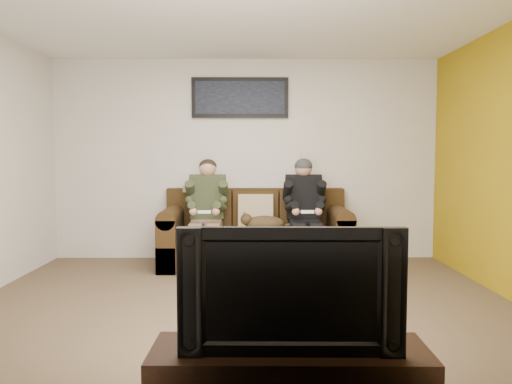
{
  "coord_description": "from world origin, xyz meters",
  "views": [
    {
      "loc": [
        0.09,
        -4.3,
        1.34
      ],
      "look_at": [
        0.13,
        1.2,
        0.95
      ],
      "focal_mm": 35.0,
      "sensor_mm": 36.0,
      "label": 1
    }
  ],
  "objects_px": {
    "sofa": "(256,236)",
    "framed_poster": "(240,98)",
    "person_left": "(207,207)",
    "cat": "(263,223)",
    "television": "(290,286)",
    "person_right": "(305,206)"
  },
  "relations": [
    {
      "from": "person_right",
      "to": "cat",
      "type": "xyz_separation_m",
      "value": [
        -0.5,
        -0.09,
        -0.19
      ]
    },
    {
      "from": "person_right",
      "to": "cat",
      "type": "distance_m",
      "value": 0.54
    },
    {
      "from": "cat",
      "to": "television",
      "type": "distance_m",
      "value": 3.5
    },
    {
      "from": "television",
      "to": "person_left",
      "type": "bearing_deg",
      "value": 102.35
    },
    {
      "from": "sofa",
      "to": "cat",
      "type": "bearing_deg",
      "value": -72.51
    },
    {
      "from": "person_left",
      "to": "television",
      "type": "height_order",
      "value": "person_left"
    },
    {
      "from": "sofa",
      "to": "television",
      "type": "xyz_separation_m",
      "value": [
        0.14,
        -3.78,
        0.37
      ]
    },
    {
      "from": "person_left",
      "to": "framed_poster",
      "type": "bearing_deg",
      "value": 56.14
    },
    {
      "from": "framed_poster",
      "to": "person_left",
      "type": "bearing_deg",
      "value": -123.86
    },
    {
      "from": "person_left",
      "to": "framed_poster",
      "type": "relative_size",
      "value": 1.05
    },
    {
      "from": "person_left",
      "to": "cat",
      "type": "xyz_separation_m",
      "value": [
        0.67,
        -0.09,
        -0.19
      ]
    },
    {
      "from": "framed_poster",
      "to": "person_right",
      "type": "bearing_deg",
      "value": -36.18
    },
    {
      "from": "person_right",
      "to": "framed_poster",
      "type": "xyz_separation_m",
      "value": [
        -0.79,
        0.58,
        1.36
      ]
    },
    {
      "from": "cat",
      "to": "framed_poster",
      "type": "bearing_deg",
      "value": 113.43
    },
    {
      "from": "person_right",
      "to": "sofa",
      "type": "bearing_deg",
      "value": 162.02
    },
    {
      "from": "cat",
      "to": "television",
      "type": "relative_size",
      "value": 0.63
    },
    {
      "from": "cat",
      "to": "television",
      "type": "height_order",
      "value": "television"
    },
    {
      "from": "television",
      "to": "cat",
      "type": "bearing_deg",
      "value": 91.75
    },
    {
      "from": "sofa",
      "to": "framed_poster",
      "type": "bearing_deg",
      "value": 117.46
    },
    {
      "from": "person_right",
      "to": "framed_poster",
      "type": "bearing_deg",
      "value": 143.82
    },
    {
      "from": "sofa",
      "to": "television",
      "type": "relative_size",
      "value": 2.17
    },
    {
      "from": "person_left",
      "to": "person_right",
      "type": "distance_m",
      "value": 1.17
    }
  ]
}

